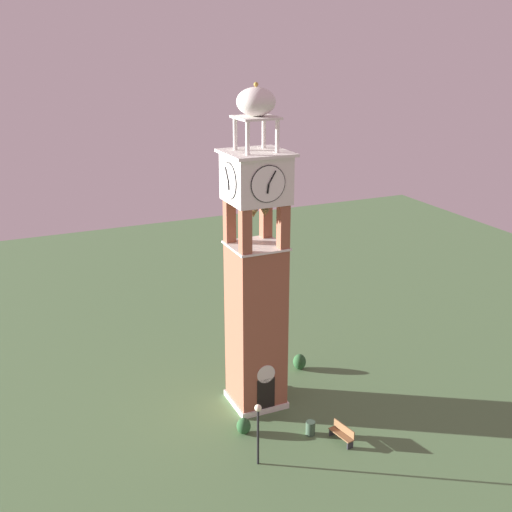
% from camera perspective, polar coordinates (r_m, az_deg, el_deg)
% --- Properties ---
extents(ground, '(80.00, 80.00, 0.00)m').
position_cam_1_polar(ground, '(38.84, 0.00, -12.90)').
color(ground, '#517547').
extents(clock_tower, '(3.36, 3.36, 18.42)m').
position_cam_1_polar(clock_tower, '(35.39, 0.00, -2.25)').
color(clock_tower, '#93543D').
rests_on(clock_tower, ground).
extents(park_bench, '(0.71, 1.65, 0.95)m').
position_cam_1_polar(park_bench, '(35.56, 7.73, -15.50)').
color(park_bench, brown).
rests_on(park_bench, ground).
extents(lamp_post, '(0.36, 0.36, 3.45)m').
position_cam_1_polar(lamp_post, '(32.59, 0.18, -14.72)').
color(lamp_post, black).
rests_on(lamp_post, ground).
extents(trash_bin, '(0.52, 0.52, 0.80)m').
position_cam_1_polar(trash_bin, '(35.94, 4.91, -15.13)').
color(trash_bin, '#38513D').
rests_on(trash_bin, ground).
extents(shrub_near_entry, '(0.84, 0.84, 1.04)m').
position_cam_1_polar(shrub_near_entry, '(42.08, 3.93, -9.44)').
color(shrub_near_entry, '#28562D').
rests_on(shrub_near_entry, ground).
extents(shrub_left_of_tower, '(0.78, 0.78, 0.91)m').
position_cam_1_polar(shrub_left_of_tower, '(35.89, -1.12, -15.00)').
color(shrub_left_of_tower, '#28562D').
rests_on(shrub_left_of_tower, ground).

